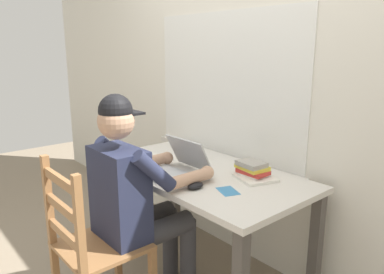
{
  "coord_description": "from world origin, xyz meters",
  "views": [
    {
      "loc": [
        1.63,
        -1.45,
        1.47
      ],
      "look_at": [
        -0.0,
        -0.05,
        0.95
      ],
      "focal_mm": 34.44,
      "sensor_mm": 36.0,
      "label": 1
    }
  ],
  "objects_px": {
    "laptop": "(176,166)",
    "book_stack_main": "(252,169)",
    "seated_person": "(137,193)",
    "coffee_mug_dark": "(194,156)",
    "coffee_mug_white": "(126,155)",
    "wooden_chair": "(92,247)",
    "computer_mouse": "(196,186)",
    "landscape_photo_print": "(228,191)",
    "desk": "(198,185)"
  },
  "relations": [
    {
      "from": "wooden_chair",
      "to": "computer_mouse",
      "type": "bearing_deg",
      "value": 64.86
    },
    {
      "from": "desk",
      "to": "wooden_chair",
      "type": "xyz_separation_m",
      "value": [
        -0.02,
        -0.73,
        -0.17
      ]
    },
    {
      "from": "desk",
      "to": "computer_mouse",
      "type": "relative_size",
      "value": 14.02
    },
    {
      "from": "coffee_mug_dark",
      "to": "landscape_photo_print",
      "type": "distance_m",
      "value": 0.53
    },
    {
      "from": "desk",
      "to": "wooden_chair",
      "type": "distance_m",
      "value": 0.75
    },
    {
      "from": "computer_mouse",
      "to": "coffee_mug_white",
      "type": "relative_size",
      "value": 0.88
    },
    {
      "from": "seated_person",
      "to": "coffee_mug_dark",
      "type": "relative_size",
      "value": 10.19
    },
    {
      "from": "desk",
      "to": "computer_mouse",
      "type": "height_order",
      "value": "computer_mouse"
    },
    {
      "from": "laptop",
      "to": "wooden_chair",
      "type": "bearing_deg",
      "value": -88.7
    },
    {
      "from": "seated_person",
      "to": "laptop",
      "type": "height_order",
      "value": "seated_person"
    },
    {
      "from": "coffee_mug_dark",
      "to": "wooden_chair",
      "type": "bearing_deg",
      "value": -81.89
    },
    {
      "from": "desk",
      "to": "coffee_mug_dark",
      "type": "bearing_deg",
      "value": 150.61
    },
    {
      "from": "desk",
      "to": "coffee_mug_white",
      "type": "bearing_deg",
      "value": -149.26
    },
    {
      "from": "book_stack_main",
      "to": "desk",
      "type": "bearing_deg",
      "value": -153.9
    },
    {
      "from": "desk",
      "to": "coffee_mug_dark",
      "type": "xyz_separation_m",
      "value": [
        -0.13,
        0.07,
        0.14
      ]
    },
    {
      "from": "seated_person",
      "to": "landscape_photo_print",
      "type": "height_order",
      "value": "seated_person"
    },
    {
      "from": "computer_mouse",
      "to": "landscape_photo_print",
      "type": "bearing_deg",
      "value": 37.3
    },
    {
      "from": "desk",
      "to": "book_stack_main",
      "type": "xyz_separation_m",
      "value": [
        0.31,
        0.15,
        0.15
      ]
    },
    {
      "from": "wooden_chair",
      "to": "coffee_mug_white",
      "type": "distance_m",
      "value": 0.7
    },
    {
      "from": "computer_mouse",
      "to": "coffee_mug_white",
      "type": "xyz_separation_m",
      "value": [
        -0.65,
        -0.04,
        0.03
      ]
    },
    {
      "from": "coffee_mug_dark",
      "to": "landscape_photo_print",
      "type": "height_order",
      "value": "coffee_mug_dark"
    },
    {
      "from": "book_stack_main",
      "to": "landscape_photo_print",
      "type": "height_order",
      "value": "book_stack_main"
    },
    {
      "from": "seated_person",
      "to": "computer_mouse",
      "type": "bearing_deg",
      "value": 43.53
    },
    {
      "from": "seated_person",
      "to": "wooden_chair",
      "type": "distance_m",
      "value": 0.36
    },
    {
      "from": "coffee_mug_dark",
      "to": "book_stack_main",
      "type": "xyz_separation_m",
      "value": [
        0.44,
        0.08,
        0.0
      ]
    },
    {
      "from": "wooden_chair",
      "to": "computer_mouse",
      "type": "xyz_separation_m",
      "value": [
        0.24,
        0.51,
        0.28
      ]
    },
    {
      "from": "desk",
      "to": "landscape_photo_print",
      "type": "bearing_deg",
      "value": -17.29
    },
    {
      "from": "coffee_mug_white",
      "to": "desk",
      "type": "bearing_deg",
      "value": 30.74
    },
    {
      "from": "seated_person",
      "to": "desk",
      "type": "bearing_deg",
      "value": 88.01
    },
    {
      "from": "wooden_chair",
      "to": "landscape_photo_print",
      "type": "xyz_separation_m",
      "value": [
        0.38,
        0.61,
        0.27
      ]
    },
    {
      "from": "wooden_chair",
      "to": "computer_mouse",
      "type": "distance_m",
      "value": 0.63
    },
    {
      "from": "seated_person",
      "to": "wooden_chair",
      "type": "xyz_separation_m",
      "value": [
        -0.0,
        -0.28,
        -0.22
      ]
    },
    {
      "from": "computer_mouse",
      "to": "landscape_photo_print",
      "type": "relative_size",
      "value": 0.77
    },
    {
      "from": "desk",
      "to": "laptop",
      "type": "height_order",
      "value": "laptop"
    },
    {
      "from": "laptop",
      "to": "computer_mouse",
      "type": "xyz_separation_m",
      "value": [
        0.25,
        -0.06,
        -0.03
      ]
    },
    {
      "from": "seated_person",
      "to": "landscape_photo_print",
      "type": "distance_m",
      "value": 0.5
    },
    {
      "from": "laptop",
      "to": "book_stack_main",
      "type": "xyz_separation_m",
      "value": [
        0.33,
        0.3,
        0.0
      ]
    },
    {
      "from": "desk",
      "to": "landscape_photo_print",
      "type": "height_order",
      "value": "landscape_photo_print"
    },
    {
      "from": "coffee_mug_white",
      "to": "coffee_mug_dark",
      "type": "distance_m",
      "value": 0.45
    },
    {
      "from": "laptop",
      "to": "landscape_photo_print",
      "type": "xyz_separation_m",
      "value": [
        0.39,
        0.04,
        -0.05
      ]
    },
    {
      "from": "desk",
      "to": "coffee_mug_dark",
      "type": "relative_size",
      "value": 11.44
    },
    {
      "from": "desk",
      "to": "wooden_chair",
      "type": "bearing_deg",
      "value": -91.22
    },
    {
      "from": "computer_mouse",
      "to": "book_stack_main",
      "type": "height_order",
      "value": "book_stack_main"
    },
    {
      "from": "coffee_mug_dark",
      "to": "book_stack_main",
      "type": "relative_size",
      "value": 0.63
    },
    {
      "from": "computer_mouse",
      "to": "coffee_mug_white",
      "type": "distance_m",
      "value": 0.66
    },
    {
      "from": "laptop",
      "to": "book_stack_main",
      "type": "distance_m",
      "value": 0.45
    },
    {
      "from": "seated_person",
      "to": "coffee_mug_white",
      "type": "height_order",
      "value": "seated_person"
    },
    {
      "from": "desk",
      "to": "coffee_mug_white",
      "type": "distance_m",
      "value": 0.52
    },
    {
      "from": "laptop",
      "to": "coffee_mug_white",
      "type": "bearing_deg",
      "value": -165.77
    },
    {
      "from": "computer_mouse",
      "to": "landscape_photo_print",
      "type": "distance_m",
      "value": 0.18
    }
  ]
}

